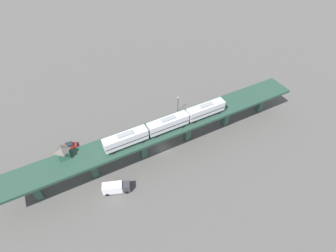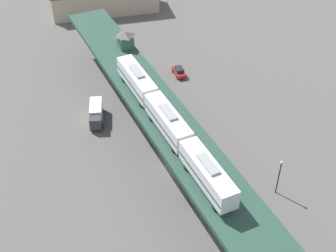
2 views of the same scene
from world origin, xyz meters
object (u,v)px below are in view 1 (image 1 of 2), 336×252
(street_car_blue, at_px, (222,106))
(delivery_truck, at_px, (116,188))
(street_car_red, at_px, (69,146))
(street_lamp, at_px, (178,103))
(subway_train, at_px, (168,123))
(signal_hut, at_px, (63,152))

(street_car_blue, relative_size, delivery_truck, 0.60)
(street_car_red, height_order, street_lamp, street_lamp)
(street_lamp, bearing_deg, subway_train, 148.78)
(subway_train, height_order, street_car_red, subway_train)
(signal_hut, distance_m, street_car_red, 15.11)
(signal_hut, bearing_deg, street_lamp, -67.76)
(street_car_blue, distance_m, delivery_truck, 48.33)
(subway_train, relative_size, street_lamp, 5.37)
(delivery_truck, bearing_deg, signal_hut, 50.09)
(street_car_red, bearing_deg, street_lamp, -83.97)
(signal_hut, bearing_deg, street_car_red, -0.35)
(delivery_truck, bearing_deg, subway_train, -63.92)
(street_car_blue, xyz_separation_m, street_lamp, (3.17, 16.16, 3.17))
(signal_hut, xyz_separation_m, delivery_truck, (-8.76, -10.47, -9.01))
(delivery_truck, bearing_deg, street_car_red, 27.21)
(street_car_blue, xyz_separation_m, delivery_truck, (-21.05, 43.50, 0.82))
(signal_hut, relative_size, delivery_truck, 0.48)
(street_car_red, bearing_deg, signal_hut, 179.65)
(subway_train, xyz_separation_m, delivery_truck, (-8.81, 18.00, -9.75))
(street_car_red, bearing_deg, subway_train, -111.92)
(subway_train, distance_m, delivery_truck, 22.28)
(street_car_red, xyz_separation_m, street_lamp, (3.99, -37.74, 3.17))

